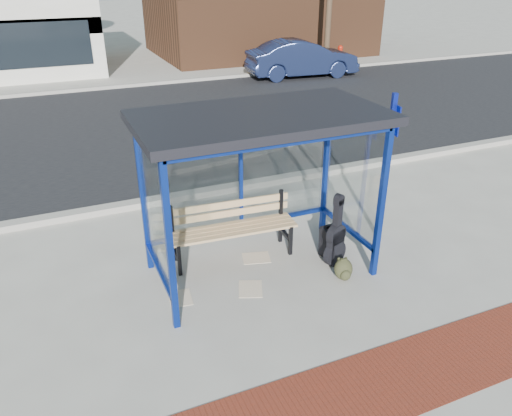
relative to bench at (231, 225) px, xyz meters
name	(u,v)px	position (x,y,z in m)	size (l,w,h in m)	color
ground	(260,270)	(0.24, -0.58, -0.53)	(120.00, 120.00, 0.00)	#B2ADA0
brick_paver_strip	(357,393)	(0.24, -3.18, -0.53)	(60.00, 1.00, 0.01)	maroon
curb_near	(202,193)	(0.24, 2.32, -0.47)	(60.00, 0.25, 0.12)	gray
street_asphalt	(147,126)	(0.24, 7.42, -0.53)	(60.00, 10.00, 0.00)	black
curb_far	(117,86)	(0.24, 12.52, -0.47)	(60.00, 0.25, 0.12)	gray
far_sidewalk	(109,78)	(0.24, 14.42, -0.53)	(60.00, 4.00, 0.01)	#B2ADA0
bus_shelter	(259,137)	(0.24, -0.51, 1.54)	(3.30, 1.80, 2.42)	navy
bench	(231,225)	(0.00, 0.00, 0.00)	(2.02, 0.62, 0.94)	black
guitar_bag	(336,241)	(1.34, -0.88, -0.12)	(0.42, 0.25, 1.12)	black
suitcase	(331,241)	(1.43, -0.61, -0.28)	(0.33, 0.23, 0.54)	black
backpack	(344,270)	(1.26, -1.27, -0.38)	(0.31, 0.29, 0.33)	#2A2B18
sign_post	(388,161)	(2.48, -0.43, 0.84)	(0.13, 0.30, 2.44)	navy
newspaper_a	(180,298)	(-1.06, -0.78, -0.53)	(0.39, 0.31, 0.01)	white
newspaper_b	(251,289)	(-0.08, -0.97, -0.53)	(0.42, 0.33, 0.01)	white
newspaper_c	(256,258)	(0.32, -0.24, -0.53)	(0.43, 0.34, 0.01)	white
parked_car	(302,58)	(7.41, 11.59, 0.19)	(1.52, 4.36, 1.44)	#182244
fire_hydrant	(340,53)	(10.40, 13.55, -0.10)	(0.35, 0.24, 0.79)	#AF1D0C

